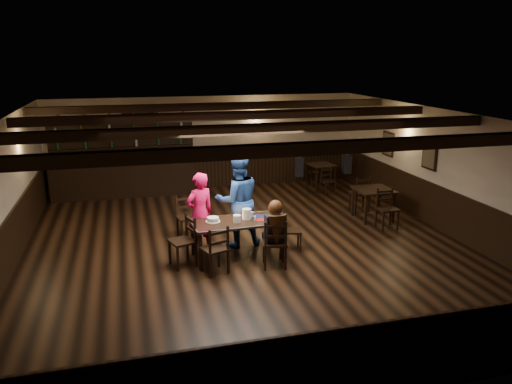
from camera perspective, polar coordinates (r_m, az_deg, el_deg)
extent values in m
plane|color=black|center=(10.41, -1.00, -6.28)|extent=(10.00, 10.00, 0.00)
cube|color=beige|center=(14.79, -5.72, 5.64)|extent=(9.00, 0.02, 2.70)
cube|color=beige|center=(5.56, 11.70, -11.72)|extent=(9.00, 0.02, 2.70)
cube|color=beige|center=(9.96, -27.05, -0.84)|extent=(0.02, 10.00, 2.70)
cube|color=beige|center=(11.87, 20.58, 2.28)|extent=(0.02, 10.00, 2.70)
cube|color=silver|center=(9.74, -1.08, 8.64)|extent=(9.00, 10.00, 0.02)
cube|color=black|center=(14.93, -5.61, 2.41)|extent=(9.00, 0.04, 1.00)
cube|color=black|center=(6.01, 11.10, -18.82)|extent=(9.00, 0.04, 1.00)
cube|color=black|center=(10.20, -26.30, -5.42)|extent=(0.04, 10.00, 1.00)
cube|color=black|center=(12.06, 20.08, -1.66)|extent=(0.04, 10.00, 1.00)
cube|color=black|center=(14.51, -13.23, 7.12)|extent=(0.90, 0.03, 1.00)
cube|color=black|center=(14.49, -13.23, 7.11)|extent=(0.80, 0.02, 0.90)
cube|color=black|center=(12.20, 19.24, 3.95)|extent=(0.03, 0.55, 0.65)
cube|color=#72664C|center=(12.19, 19.16, 3.94)|extent=(0.02, 0.45, 0.55)
cube|color=black|center=(13.79, 14.86, 5.33)|extent=(0.03, 0.55, 0.65)
cube|color=#72664C|center=(13.78, 14.79, 5.33)|extent=(0.02, 0.45, 0.55)
cube|color=black|center=(6.91, 4.92, 4.92)|extent=(8.90, 0.18, 0.18)
cube|color=black|center=(8.79, 0.50, 7.24)|extent=(8.90, 0.18, 0.18)
cube|color=black|center=(10.72, -2.37, 8.72)|extent=(8.90, 0.18, 0.18)
cube|color=black|center=(12.67, -4.37, 9.74)|extent=(8.90, 0.18, 0.18)
cube|color=black|center=(9.28, -6.36, -6.81)|extent=(0.06, 0.06, 0.71)
cube|color=black|center=(9.96, -7.24, -5.26)|extent=(0.06, 0.06, 0.71)
cube|color=black|center=(9.70, 2.91, -5.73)|extent=(0.06, 0.06, 0.71)
cube|color=black|center=(10.34, 1.46, -4.33)|extent=(0.06, 0.06, 0.71)
cube|color=black|center=(9.66, -2.26, -3.44)|extent=(1.76, 0.95, 0.04)
cube|color=#A5A8AD|center=(10.04, -2.90, -2.71)|extent=(1.71, 0.13, 0.05)
cube|color=#A5A8AD|center=(9.29, -1.56, -4.23)|extent=(1.71, 0.13, 0.05)
cube|color=#A5A8AD|center=(9.91, 2.43, -2.95)|extent=(0.08, 0.86, 0.05)
cube|color=#A5A8AD|center=(9.48, -7.16, -3.93)|extent=(0.08, 0.86, 0.05)
cube|color=black|center=(9.42, -4.26, -7.31)|extent=(0.04, 0.04, 0.44)
cube|color=black|center=(9.15, -3.19, -8.01)|extent=(0.04, 0.04, 0.44)
cube|color=black|center=(9.26, -6.24, -7.77)|extent=(0.04, 0.04, 0.44)
cube|color=black|center=(8.98, -5.21, -8.50)|extent=(0.04, 0.04, 0.44)
cube|color=black|center=(9.11, -4.76, -6.52)|extent=(0.53, 0.52, 0.04)
cube|color=black|center=(8.89, -4.25, -5.51)|extent=(0.41, 0.17, 0.46)
cube|color=black|center=(8.90, -4.25, -5.78)|extent=(0.35, 0.14, 0.05)
cube|color=black|center=(8.84, -4.27, -4.68)|extent=(0.35, 0.14, 0.05)
cube|color=black|center=(9.61, 3.14, -6.77)|extent=(0.04, 0.04, 0.45)
cube|color=black|center=(9.28, 3.41, -7.60)|extent=(0.04, 0.04, 0.45)
cube|color=black|center=(9.57, 0.89, -6.83)|extent=(0.04, 0.04, 0.45)
cube|color=black|center=(9.25, 1.07, -7.67)|extent=(0.04, 0.04, 0.45)
cube|color=black|center=(9.33, 2.14, -5.82)|extent=(0.51, 0.50, 0.04)
cube|color=black|center=(9.08, 2.27, -4.84)|extent=(0.44, 0.12, 0.47)
cube|color=black|center=(9.10, 2.27, -5.12)|extent=(0.38, 0.10, 0.05)
cube|color=black|center=(9.04, 2.28, -4.00)|extent=(0.38, 0.10, 0.05)
cube|color=black|center=(9.66, -9.84, -6.82)|extent=(0.05, 0.05, 0.46)
cube|color=black|center=(9.79, -7.85, -6.42)|extent=(0.05, 0.05, 0.46)
cube|color=black|center=(9.33, -8.93, -7.60)|extent=(0.05, 0.05, 0.46)
cube|color=black|center=(9.46, -6.88, -7.18)|extent=(0.05, 0.05, 0.46)
cube|color=black|center=(9.47, -8.44, -5.59)|extent=(0.54, 0.56, 0.04)
cube|color=black|center=(9.45, -7.48, -4.02)|extent=(0.17, 0.44, 0.48)
cube|color=black|center=(9.47, -7.47, -4.30)|extent=(0.14, 0.38, 0.05)
cube|color=black|center=(9.40, -7.51, -3.19)|extent=(0.14, 0.38, 0.05)
cube|color=black|center=(10.13, 5.10, -5.82)|extent=(0.04, 0.04, 0.38)
cube|color=black|center=(10.09, 3.41, -5.87)|extent=(0.04, 0.04, 0.38)
cube|color=black|center=(10.43, 4.83, -5.18)|extent=(0.04, 0.04, 0.38)
cube|color=black|center=(10.39, 3.19, -5.23)|extent=(0.04, 0.04, 0.38)
cube|color=black|center=(10.18, 4.16, -4.43)|extent=(0.42, 0.43, 0.04)
cube|color=black|center=(10.10, 3.33, -3.39)|extent=(0.10, 0.37, 0.40)
cube|color=black|center=(10.11, 3.33, -3.61)|extent=(0.08, 0.32, 0.04)
cube|color=black|center=(10.06, 3.34, -2.75)|extent=(0.08, 0.32, 0.04)
cube|color=black|center=(10.72, -8.46, -4.53)|extent=(0.04, 0.04, 0.44)
cube|color=black|center=(11.04, -8.96, -3.95)|extent=(0.04, 0.04, 0.44)
cube|color=black|center=(10.82, -6.56, -4.27)|extent=(0.04, 0.04, 0.44)
cube|color=black|center=(11.14, -7.11, -3.71)|extent=(0.04, 0.04, 0.44)
cube|color=black|center=(10.85, -7.82, -2.90)|extent=(0.49, 0.48, 0.04)
cube|color=black|center=(10.94, -8.13, -1.48)|extent=(0.43, 0.11, 0.46)
cube|color=black|center=(10.95, -8.12, -1.71)|extent=(0.37, 0.09, 0.05)
cube|color=black|center=(10.90, -8.15, -0.78)|extent=(0.37, 0.09, 0.05)
imported|color=#F91664|center=(9.96, -6.42, -2.38)|extent=(0.70, 0.59, 1.64)
imported|color=navy|center=(10.21, -2.10, -0.96)|extent=(0.98, 0.78, 1.94)
cube|color=black|center=(9.43, 1.92, -5.26)|extent=(0.34, 0.34, 0.14)
cube|color=black|center=(9.23, 2.16, -4.12)|extent=(0.36, 0.21, 0.50)
cylinder|color=black|center=(9.16, 2.17, -2.76)|extent=(0.10, 0.36, 0.36)
sphere|color=#D8A384|center=(9.11, 2.18, -1.83)|extent=(0.22, 0.22, 0.22)
sphere|color=black|center=(9.08, 2.24, -1.82)|extent=(0.27, 0.27, 0.27)
cone|color=black|center=(9.12, 2.41, -4.52)|extent=(0.21, 0.21, 0.63)
cylinder|color=white|center=(9.63, -4.95, -3.35)|extent=(0.28, 0.28, 0.01)
cylinder|color=white|center=(9.62, -4.96, -3.09)|extent=(0.23, 0.23, 0.08)
cylinder|color=silver|center=(9.62, -4.95, -3.20)|extent=(0.24, 0.24, 0.04)
cylinder|color=white|center=(9.55, -2.18, -3.05)|extent=(0.15, 0.15, 0.15)
cylinder|color=white|center=(9.72, -1.07, -2.51)|extent=(0.18, 0.18, 0.21)
cylinder|color=#A5A8AD|center=(9.77, -2.49, -3.00)|extent=(0.04, 0.04, 0.03)
sphere|color=orange|center=(9.76, -2.50, -2.85)|extent=(0.03, 0.03, 0.03)
cylinder|color=silver|center=(9.63, -0.12, -3.04)|extent=(0.04, 0.04, 0.10)
cylinder|color=#A5A8AD|center=(9.70, -0.14, -2.93)|extent=(0.03, 0.03, 0.08)
cylinder|color=silver|center=(9.83, -0.54, -2.59)|extent=(0.07, 0.07, 0.12)
cube|color=maroon|center=(9.71, 0.70, -3.16)|extent=(0.26, 0.18, 0.00)
cube|color=#0F194F|center=(9.90, 0.41, -2.79)|extent=(0.37, 0.32, 0.00)
cube|color=black|center=(14.42, -14.75, 1.71)|extent=(3.93, 0.60, 1.10)
cube|color=black|center=(14.30, -14.91, 3.94)|extent=(4.13, 0.70, 0.05)
cube|color=black|center=(14.57, -14.91, 4.05)|extent=(3.93, 0.10, 2.20)
cube|color=black|center=(14.43, -14.98, 4.95)|extent=(3.83, 0.22, 0.03)
cube|color=black|center=(14.37, -15.07, 6.32)|extent=(3.83, 0.22, 0.03)
cube|color=black|center=(14.32, -15.17, 7.70)|extent=(3.83, 0.22, 0.03)
cube|color=black|center=(12.24, 13.30, 0.25)|extent=(0.87, 0.87, 0.04)
cube|color=black|center=(11.89, 12.44, -2.04)|extent=(0.05, 0.05, 0.71)
cube|color=black|center=(12.49, 11.01, -1.10)|extent=(0.05, 0.05, 0.71)
cube|color=black|center=(12.21, 15.42, -1.77)|extent=(0.05, 0.05, 0.71)
cube|color=black|center=(12.80, 13.88, -0.87)|extent=(0.05, 0.05, 0.71)
cube|color=black|center=(14.73, 7.44, 3.09)|extent=(0.78, 0.78, 0.04)
cube|color=black|center=(14.43, 6.91, 1.31)|extent=(0.04, 0.04, 0.71)
cube|color=black|center=(14.93, 5.86, 1.83)|extent=(0.04, 0.04, 0.71)
cube|color=black|center=(14.70, 8.94, 1.51)|extent=(0.04, 0.04, 0.71)
cube|color=black|center=(15.20, 7.85, 2.01)|extent=(0.04, 0.04, 0.71)
cube|color=black|center=(14.41, 5.00, 2.95)|extent=(0.35, 0.44, 0.55)
sphere|color=#D8A384|center=(14.33, 5.03, 4.39)|extent=(0.21, 0.21, 0.21)
sphere|color=black|center=(14.33, 5.03, 4.51)|extent=(0.22, 0.22, 0.22)
cube|color=black|center=(14.96, 10.30, 3.21)|extent=(0.30, 0.41, 0.54)
sphere|color=#D8A384|center=(14.89, 10.37, 4.59)|extent=(0.21, 0.21, 0.21)
sphere|color=black|center=(14.88, 10.38, 4.70)|extent=(0.22, 0.22, 0.22)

